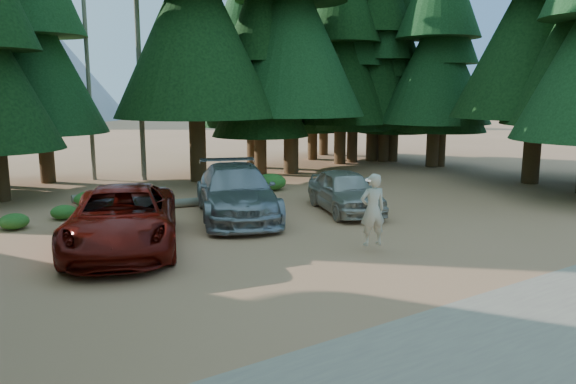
% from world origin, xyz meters
% --- Properties ---
extents(ground, '(160.00, 160.00, 0.00)m').
position_xyz_m(ground, '(0.00, 0.00, 0.00)').
color(ground, '#B77A4D').
rests_on(ground, ground).
extents(gravel_strip, '(26.00, 3.50, 0.01)m').
position_xyz_m(gravel_strip, '(0.00, -6.50, 0.01)').
color(gravel_strip, gray).
rests_on(gravel_strip, ground).
extents(forest_belt_north, '(36.00, 7.00, 22.00)m').
position_xyz_m(forest_belt_north, '(0.00, 15.00, 0.00)').
color(forest_belt_north, black).
rests_on(forest_belt_north, ground).
extents(forest_belt_east, '(6.00, 22.00, 22.00)m').
position_xyz_m(forest_belt_east, '(15.50, 4.00, 0.00)').
color(forest_belt_east, black).
rests_on(forest_belt_east, ground).
extents(snag_front, '(0.24, 0.24, 12.00)m').
position_xyz_m(snag_front, '(0.80, 14.50, 6.00)').
color(snag_front, gray).
rests_on(snag_front, ground).
extents(snag_back, '(0.20, 0.20, 10.00)m').
position_xyz_m(snag_back, '(-1.20, 16.00, 5.00)').
color(snag_back, gray).
rests_on(snag_back, ground).
extents(red_pickup, '(4.97, 6.79, 1.72)m').
position_xyz_m(red_pickup, '(-3.84, 3.03, 0.86)').
color(red_pickup, '#5D0D07').
rests_on(red_pickup, ground).
extents(silver_minivan_center, '(4.60, 6.67, 1.79)m').
position_xyz_m(silver_minivan_center, '(0.66, 4.79, 0.90)').
color(silver_minivan_center, '#95989D').
rests_on(silver_minivan_center, ground).
extents(silver_minivan_right, '(3.18, 4.82, 1.52)m').
position_xyz_m(silver_minivan_right, '(4.36, 3.41, 0.76)').
color(silver_minivan_right, '#B8B1A4').
rests_on(silver_minivan_right, ground).
extents(frisbee_player, '(0.82, 0.66, 1.97)m').
position_xyz_m(frisbee_player, '(1.70, -0.99, 1.17)').
color(frisbee_player, beige).
rests_on(frisbee_player, ground).
extents(log_left, '(4.54, 1.21, 0.33)m').
position_xyz_m(log_left, '(-0.56, 7.46, 0.16)').
color(log_left, gray).
rests_on(log_left, ground).
extents(log_mid, '(3.82, 0.39, 0.31)m').
position_xyz_m(log_mid, '(-1.62, 10.50, 0.16)').
color(log_mid, gray).
rests_on(log_mid, ground).
extents(log_right, '(4.10, 1.79, 0.27)m').
position_xyz_m(log_right, '(8.14, 7.34, 0.14)').
color(log_right, gray).
rests_on(log_right, ground).
extents(shrub_far_left, '(0.90, 0.90, 0.50)m').
position_xyz_m(shrub_far_left, '(-6.03, 7.19, 0.25)').
color(shrub_far_left, '#1E651F').
rests_on(shrub_far_left, ground).
extents(shrub_left, '(0.87, 0.87, 0.48)m').
position_xyz_m(shrub_left, '(-4.40, 7.81, 0.24)').
color(shrub_left, '#1E651F').
rests_on(shrub_left, ground).
extents(shrub_center_left, '(1.10, 1.10, 0.60)m').
position_xyz_m(shrub_center_left, '(-3.16, 9.33, 0.30)').
color(shrub_center_left, '#1E651F').
rests_on(shrub_center_left, ground).
extents(shrub_center_right, '(0.85, 0.85, 0.47)m').
position_xyz_m(shrub_center_right, '(1.81, 6.84, 0.23)').
color(shrub_center_right, '#1E651F').
rests_on(shrub_center_right, ground).
extents(shrub_right, '(0.81, 0.81, 0.44)m').
position_xyz_m(shrub_right, '(1.75, 7.97, 0.22)').
color(shrub_right, '#1E651F').
rests_on(shrub_right, ground).
extents(shrub_far_right, '(1.33, 1.33, 0.73)m').
position_xyz_m(shrub_far_right, '(4.50, 8.70, 0.36)').
color(shrub_far_right, '#1E651F').
rests_on(shrub_far_right, ground).
extents(shrub_edge_east, '(0.73, 0.73, 0.40)m').
position_xyz_m(shrub_edge_east, '(7.92, 7.36, 0.20)').
color(shrub_edge_east, '#1E651F').
rests_on(shrub_edge_east, ground).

